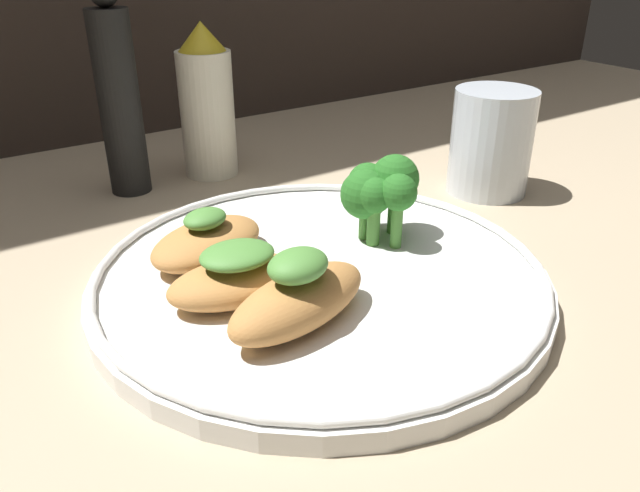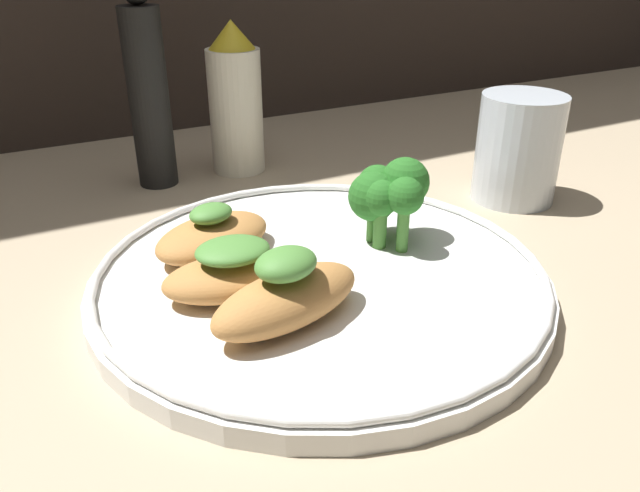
# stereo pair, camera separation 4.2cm
# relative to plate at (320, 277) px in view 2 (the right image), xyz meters

# --- Properties ---
(ground_plane) EXTENTS (1.80, 1.80, 0.01)m
(ground_plane) POSITION_rel_plate_xyz_m (0.00, 0.00, -0.01)
(ground_plane) COLOR tan
(plate) EXTENTS (0.31, 0.31, 0.02)m
(plate) POSITION_rel_plate_xyz_m (0.00, 0.00, 0.00)
(plate) COLOR white
(plate) RESTS_ON ground_plane
(grilled_meat_front) EXTENTS (0.11, 0.07, 0.05)m
(grilled_meat_front) POSITION_rel_plate_xyz_m (-0.05, -0.05, 0.02)
(grilled_meat_front) COLOR #BC7F42
(grilled_meat_front) RESTS_ON plate
(grilled_meat_middle) EXTENTS (0.10, 0.06, 0.04)m
(grilled_meat_middle) POSITION_rel_plate_xyz_m (-0.06, 0.00, 0.02)
(grilled_meat_middle) COLOR #BC7F42
(grilled_meat_middle) RESTS_ON plate
(grilled_meat_back) EXTENTS (0.10, 0.08, 0.04)m
(grilled_meat_back) POSITION_rel_plate_xyz_m (-0.06, 0.06, 0.02)
(grilled_meat_back) COLOR #BC7F42
(grilled_meat_back) RESTS_ON plate
(broccoli_bunch) EXTENTS (0.06, 0.06, 0.06)m
(broccoli_bunch) POSITION_rel_plate_xyz_m (0.07, 0.02, 0.04)
(broccoli_bunch) COLOR #4C8E38
(broccoli_bunch) RESTS_ON plate
(sauce_bottle) EXTENTS (0.05, 0.05, 0.15)m
(sauce_bottle) POSITION_rel_plate_xyz_m (0.04, 0.26, 0.06)
(sauce_bottle) COLOR silver
(sauce_bottle) RESTS_ON ground_plane
(pepper_grinder) EXTENTS (0.04, 0.04, 0.19)m
(pepper_grinder) POSITION_rel_plate_xyz_m (-0.05, 0.26, 0.08)
(pepper_grinder) COLOR black
(pepper_grinder) RESTS_ON ground_plane
(drinking_glass) EXTENTS (0.08, 0.08, 0.10)m
(drinking_glass) POSITION_rel_plate_xyz_m (0.24, 0.06, 0.04)
(drinking_glass) COLOR silver
(drinking_glass) RESTS_ON ground_plane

